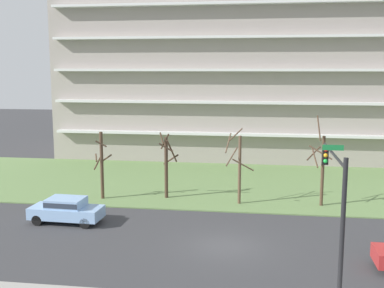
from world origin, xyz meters
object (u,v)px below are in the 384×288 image
(tree_center, at_px, (238,166))
(tree_left, at_px, (167,164))
(tree_far_left, at_px, (102,165))
(traffic_signal_mast, at_px, (335,194))
(tree_right, at_px, (321,166))
(sedan_blue_center_left, at_px, (66,209))

(tree_center, bearing_deg, tree_left, 171.39)
(tree_far_left, height_order, traffic_signal_mast, traffic_signal_mast)
(tree_far_left, xyz_separation_m, tree_right, (15.40, 0.39, 0.25))
(sedan_blue_center_left, bearing_deg, tree_far_left, -92.40)
(tree_center, height_order, sedan_blue_center_left, tree_center)
(tree_right, height_order, sedan_blue_center_left, tree_right)
(tree_far_left, relative_size, traffic_signal_mast, 0.80)
(tree_left, xyz_separation_m, traffic_signal_mast, (9.76, -13.39, 1.67))
(tree_left, xyz_separation_m, sedan_blue_center_left, (-5.04, -6.31, -1.73))
(tree_right, bearing_deg, tree_left, 177.42)
(tree_far_left, height_order, tree_center, tree_center)
(tree_center, xyz_separation_m, sedan_blue_center_left, (-10.25, -5.52, -1.86))
(tree_far_left, distance_m, traffic_signal_mast, 19.11)
(tree_far_left, xyz_separation_m, sedan_blue_center_left, (-0.45, -5.44, -1.70))
(tree_center, bearing_deg, tree_far_left, -179.50)
(tree_center, distance_m, tree_right, 5.62)
(tree_left, relative_size, traffic_signal_mast, 0.79)
(tree_center, height_order, traffic_signal_mast, traffic_signal_mast)
(tree_far_left, bearing_deg, traffic_signal_mast, -41.10)
(tree_left, xyz_separation_m, tree_center, (5.21, -0.79, 0.13))
(tree_far_left, relative_size, tree_center, 0.93)
(tree_far_left, distance_m, tree_right, 15.41)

